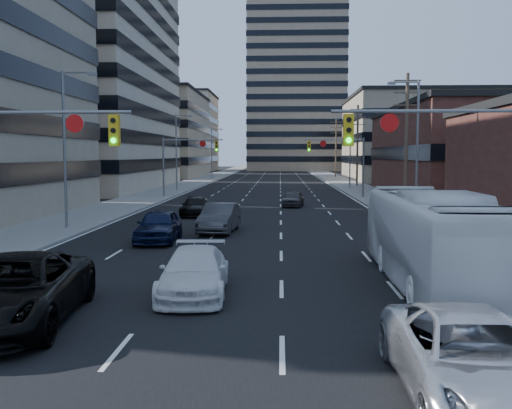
{
  "coord_description": "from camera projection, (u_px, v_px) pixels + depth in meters",
  "views": [
    {
      "loc": [
        1.74,
        -11.98,
        4.3
      ],
      "look_at": [
        0.72,
        12.05,
        2.2
      ],
      "focal_mm": 40.0,
      "sensor_mm": 36.0,
      "label": 1
    }
  ],
  "objects": [
    {
      "name": "ground",
      "position": [
        199.0,
        353.0,
        12.37
      ],
      "size": [
        400.0,
        400.0,
        0.0
      ],
      "primitive_type": "plane",
      "color": "black",
      "rests_on": "ground"
    },
    {
      "name": "road_surface",
      "position": [
        273.0,
        172.0,
        141.77
      ],
      "size": [
        18.0,
        300.0,
        0.02
      ],
      "primitive_type": "cube",
      "color": "black",
      "rests_on": "ground"
    },
    {
      "name": "sidewalk_left",
      "position": [
        227.0,
        172.0,
        142.24
      ],
      "size": [
        5.0,
        300.0,
        0.15
      ],
      "primitive_type": "cube",
      "color": "slate",
      "rests_on": "ground"
    },
    {
      "name": "sidewalk_right",
      "position": [
        319.0,
        172.0,
        141.28
      ],
      "size": [
        5.0,
        300.0,
        0.15
      ],
      "primitive_type": "cube",
      "color": "slate",
      "rests_on": "ground"
    },
    {
      "name": "office_left_mid",
      "position": [
        53.0,
        78.0,
        72.01
      ],
      "size": [
        26.0,
        34.0,
        28.0
      ],
      "primitive_type": "cube",
      "color": "#ADA089",
      "rests_on": "ground"
    },
    {
      "name": "office_left_far",
      "position": [
        150.0,
        136.0,
        112.22
      ],
      "size": [
        20.0,
        30.0,
        16.0
      ],
      "primitive_type": "cube",
      "color": "gray",
      "rests_on": "ground"
    },
    {
      "name": "storefront_right_mid",
      "position": [
        489.0,
        153.0,
        60.74
      ],
      "size": [
        20.0,
        30.0,
        9.0
      ],
      "primitive_type": "cube",
      "color": "#472119",
      "rests_on": "ground"
    },
    {
      "name": "office_right_far",
      "position": [
        415.0,
        139.0,
        98.3
      ],
      "size": [
        22.0,
        28.0,
        14.0
      ],
      "primitive_type": "cube",
      "color": "gray",
      "rests_on": "ground"
    },
    {
      "name": "apartment_tower",
      "position": [
        296.0,
        66.0,
        158.9
      ],
      "size": [
        26.0,
        26.0,
        58.0
      ],
      "primitive_type": "cube",
      "color": "gray",
      "rests_on": "ground"
    },
    {
      "name": "bg_block_left",
      "position": [
        169.0,
        133.0,
        152.03
      ],
      "size": [
        24.0,
        24.0,
        20.0
      ],
      "primitive_type": "cube",
      "color": "#ADA089",
      "rests_on": "ground"
    },
    {
      "name": "bg_block_right",
      "position": [
        403.0,
        148.0,
        139.9
      ],
      "size": [
        22.0,
        22.0,
        12.0
      ],
      "primitive_type": "cube",
      "color": "gray",
      "rests_on": "ground"
    },
    {
      "name": "signal_near_left",
      "position": [
        22.0,
        154.0,
        20.27
      ],
      "size": [
        6.59,
        0.33,
        6.0
      ],
      "color": "slate",
      "rests_on": "ground"
    },
    {
      "name": "signal_near_right",
      "position": [
        446.0,
        154.0,
        19.64
      ],
      "size": [
        6.59,
        0.33,
        6.0
      ],
      "color": "slate",
      "rests_on": "ground"
    },
    {
      "name": "signal_far_left",
      "position": [
        186.0,
        155.0,
        57.11
      ],
      "size": [
        6.09,
        0.33,
        6.0
      ],
      "color": "slate",
      "rests_on": "ground"
    },
    {
      "name": "signal_far_right",
      "position": [
        340.0,
        155.0,
        56.46
      ],
      "size": [
        6.09,
        0.33,
        6.0
      ],
      "color": "slate",
      "rests_on": "ground"
    },
    {
      "name": "utility_pole_block",
      "position": [
        406.0,
        137.0,
        47.19
      ],
      "size": [
        2.2,
        0.28,
        11.0
      ],
      "color": "#4C3D2D",
      "rests_on": "ground"
    },
    {
      "name": "utility_pole_midblock",
      "position": [
        357.0,
        144.0,
        77.05
      ],
      "size": [
        2.2,
        0.28,
        11.0
      ],
      "color": "#4C3D2D",
      "rests_on": "ground"
    },
    {
      "name": "utility_pole_distant",
      "position": [
        336.0,
        147.0,
        106.91
      ],
      "size": [
        2.2,
        0.28,
        11.0
      ],
      "color": "#4C3D2D",
      "rests_on": "ground"
    },
    {
      "name": "streetlight_left_near",
      "position": [
        67.0,
        142.0,
        32.28
      ],
      "size": [
        2.03,
        0.22,
        9.0
      ],
      "color": "slate",
      "rests_on": "ground"
    },
    {
      "name": "streetlight_left_mid",
      "position": [
        178.0,
        148.0,
        67.11
      ],
      "size": [
        2.03,
        0.22,
        9.0
      ],
      "color": "slate",
      "rests_on": "ground"
    },
    {
      "name": "streetlight_left_far",
      "position": [
        213.0,
        151.0,
        101.95
      ],
      "size": [
        2.03,
        0.22,
        9.0
      ],
      "color": "slate",
      "rests_on": "ground"
    },
    {
      "name": "streetlight_right_near",
      "position": [
        415.0,
        143.0,
        36.38
      ],
      "size": [
        2.03,
        0.22,
        9.0
      ],
      "color": "slate",
      "rests_on": "ground"
    },
    {
      "name": "streetlight_right_far",
      "position": [
        349.0,
        149.0,
        71.22
      ],
      "size": [
        2.03,
        0.22,
        9.0
      ],
      "color": "slate",
      "rests_on": "ground"
    },
    {
      "name": "black_pickup",
      "position": [
        14.0,
        291.0,
        14.37
      ],
      "size": [
        3.55,
        6.58,
        1.75
      ],
      "primitive_type": "imported",
      "rotation": [
        0.0,
        0.0,
        0.1
      ],
      "color": "black",
      "rests_on": "ground"
    },
    {
      "name": "white_van",
      "position": [
        194.0,
        272.0,
        17.46
      ],
      "size": [
        2.24,
        4.98,
        1.42
      ],
      "primitive_type": "imported",
      "rotation": [
        0.0,
        0.0,
        0.05
      ],
      "color": "silver",
      "rests_on": "ground"
    },
    {
      "name": "silver_suv",
      "position": [
        474.0,
        359.0,
        9.89
      ],
      "size": [
        2.59,
        5.52,
        1.53
      ],
      "primitive_type": "imported",
      "rotation": [
        0.0,
        0.0,
        -0.01
      ],
      "color": "silver",
      "rests_on": "ground"
    },
    {
      "name": "transit_bus",
      "position": [
        432.0,
        239.0,
        18.59
      ],
      "size": [
        2.85,
        11.35,
        3.15
      ],
      "primitive_type": "imported",
      "rotation": [
        0.0,
        0.0,
        -0.02
      ],
      "color": "white",
      "rests_on": "ground"
    },
    {
      "name": "sedan_blue",
      "position": [
        159.0,
        226.0,
        28.15
      ],
      "size": [
        2.03,
        4.78,
        1.61
      ],
      "primitive_type": "imported",
      "rotation": [
        0.0,
        0.0,
        0.03
      ],
      "color": "black",
      "rests_on": "ground"
    },
    {
      "name": "sedan_grey_center",
      "position": [
        220.0,
        218.0,
        31.6
      ],
      "size": [
        2.09,
        4.98,
        1.6
      ],
      "primitive_type": "imported",
      "rotation": [
        0.0,
        0.0,
        -0.08
      ],
      "color": "#38383B",
      "rests_on": "ground"
    },
    {
      "name": "sedan_black_far",
      "position": [
        195.0,
        207.0,
        40.18
      ],
      "size": [
        2.0,
        4.57,
        1.31
      ],
      "primitive_type": "imported",
      "rotation": [
        0.0,
        0.0,
        0.04
      ],
      "color": "black",
      "rests_on": "ground"
    },
    {
      "name": "sedan_grey_right",
      "position": [
        293.0,
        199.0,
        47.3
      ],
      "size": [
        2.12,
        4.14,
        1.35
      ],
      "primitive_type": "imported",
      "rotation": [
        0.0,
        0.0,
        -0.14
      ],
      "color": "#363639",
      "rests_on": "ground"
    }
  ]
}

